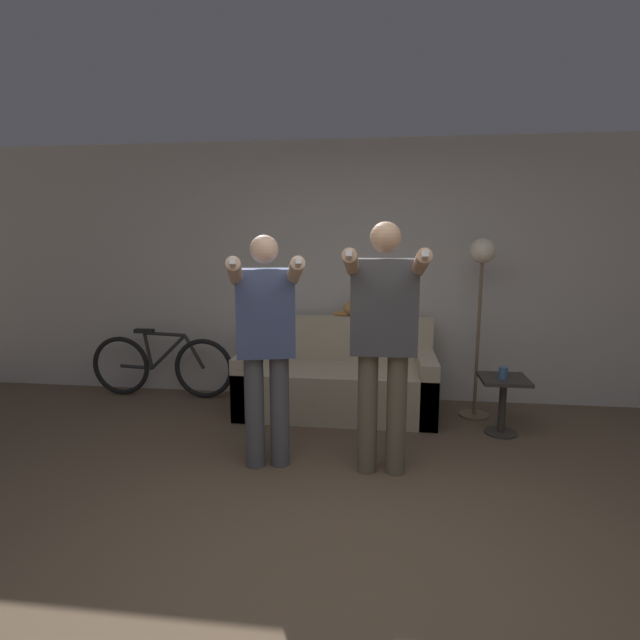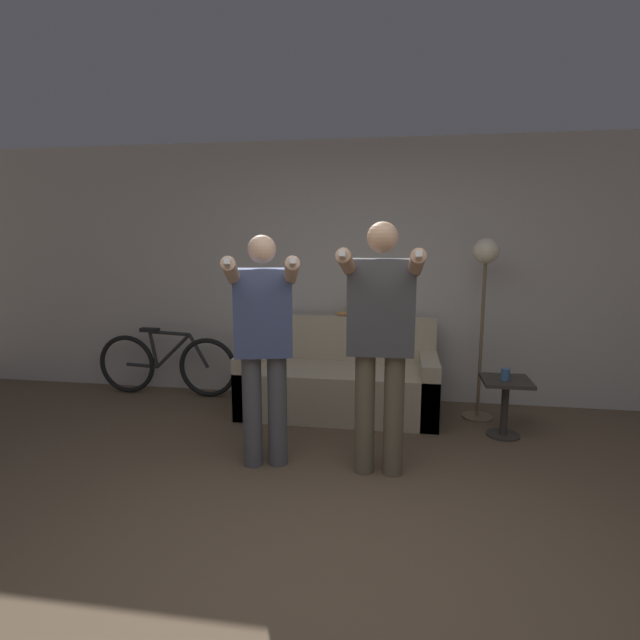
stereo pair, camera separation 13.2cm
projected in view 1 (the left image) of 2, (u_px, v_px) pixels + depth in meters
The scene contains 10 objects.
ground_plane at pixel (346, 570), 2.51m from camera, with size 16.00×16.00×0.00m, color brown.
wall_back at pixel (368, 273), 5.03m from camera, with size 10.00×0.05×2.60m.
couch at pixel (337, 382), 4.75m from camera, with size 1.83×0.80×0.88m.
person_left at pixel (266, 337), 3.49m from camera, with size 0.58×0.74×1.67m.
person_right at pixel (384, 331), 3.38m from camera, with size 0.52×0.67×1.76m.
cat at pixel (363, 307), 4.90m from camera, with size 0.49×0.14×0.20m.
floor_lamp at pixel (481, 277), 4.45m from camera, with size 0.27×0.27×1.65m.
side_table at pixel (503, 394), 4.20m from camera, with size 0.39×0.39×0.49m.
cup at pixel (503, 373), 4.14m from camera, with size 0.07×0.07×0.10m.
bicycle at pixel (162, 366), 5.20m from camera, with size 1.54×0.07×0.71m.
Camera 1 is at (0.16, -2.26, 1.66)m, focal length 28.00 mm.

